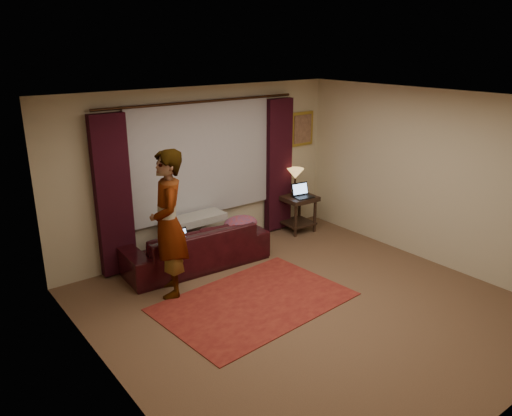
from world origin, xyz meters
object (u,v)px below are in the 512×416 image
(sofa, at_px, (195,238))
(tiffany_lamp, at_px, (295,182))
(laptop_sofa, at_px, (184,239))
(person, at_px, (169,224))
(laptop_table, at_px, (304,191))
(end_table, at_px, (298,213))

(sofa, distance_m, tiffany_lamp, 2.27)
(laptop_sofa, xyz_separation_m, tiffany_lamp, (2.48, 0.42, 0.34))
(laptop_sofa, distance_m, person, 0.72)
(tiffany_lamp, height_order, laptop_table, tiffany_lamp)
(sofa, xyz_separation_m, laptop_sofa, (-0.27, -0.17, 0.11))
(laptop_table, distance_m, person, 2.98)
(sofa, xyz_separation_m, person, (-0.70, -0.56, 0.54))
(end_table, distance_m, laptop_table, 0.46)
(tiffany_lamp, bearing_deg, laptop_table, -88.80)
(end_table, relative_size, person, 0.33)
(sofa, distance_m, laptop_sofa, 0.33)
(sofa, distance_m, laptop_table, 2.24)
(laptop_sofa, xyz_separation_m, person, (-0.43, -0.39, 0.43))
(tiffany_lamp, xyz_separation_m, person, (-2.91, -0.81, 0.10))
(laptop_sofa, bearing_deg, tiffany_lamp, -2.40)
(laptop_table, bearing_deg, tiffany_lamp, 99.24)
(laptop_sofa, distance_m, laptop_table, 2.50)
(laptop_table, xyz_separation_m, person, (-2.92, -0.59, 0.21))
(end_table, bearing_deg, laptop_table, -86.38)
(tiffany_lamp, bearing_deg, end_table, -92.21)
(tiffany_lamp, relative_size, person, 0.24)
(sofa, relative_size, end_table, 3.36)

